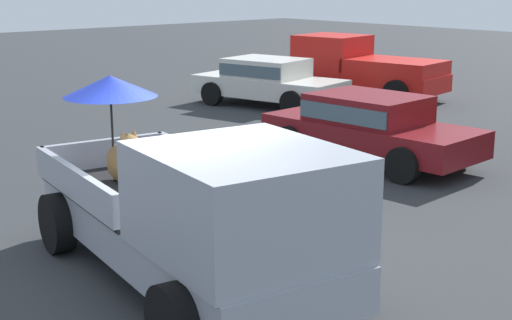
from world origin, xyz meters
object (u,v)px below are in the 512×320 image
object	(u,v)px
pickup_truck_far	(359,68)
parked_sedan_near	(370,125)
pickup_truck_main	(198,212)
parked_sedan_far	(268,79)

from	to	relation	value
pickup_truck_far	parked_sedan_near	bearing A→B (deg)	123.30
pickup_truck_main	pickup_truck_far	xyz separation A→B (m)	(-8.29, 12.42, -0.10)
pickup_truck_far	parked_sedan_far	world-z (taller)	pickup_truck_far
parked_sedan_near	pickup_truck_main	bearing A→B (deg)	-69.88
parked_sedan_near	pickup_truck_far	bearing A→B (deg)	128.72
parked_sedan_near	parked_sedan_far	bearing A→B (deg)	151.10
parked_sedan_near	parked_sedan_far	xyz separation A→B (m)	(-6.13, 2.91, 0.00)
pickup_truck_far	parked_sedan_far	distance (m)	3.24
pickup_truck_main	parked_sedan_near	world-z (taller)	pickup_truck_main
pickup_truck_far	parked_sedan_near	xyz separation A→B (m)	(5.53, -6.10, -0.13)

